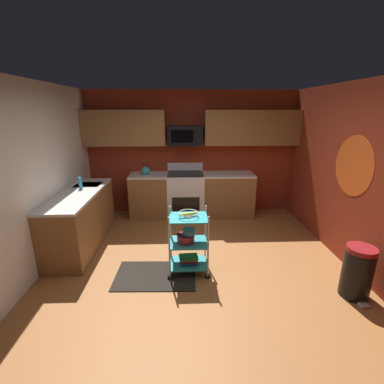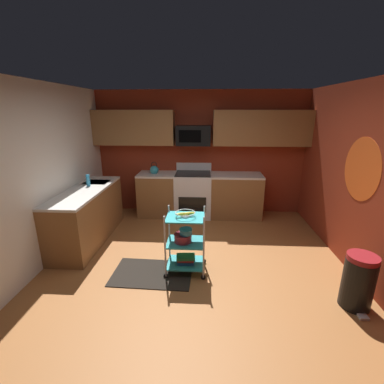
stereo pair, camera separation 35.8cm
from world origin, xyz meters
TOP-DOWN VIEW (x-y plane):
  - floor at (0.00, 0.00)m, footprint 4.40×4.80m
  - wall_back at (0.00, 2.43)m, footprint 4.52×0.06m
  - wall_left at (-2.23, 0.00)m, footprint 0.06×4.80m
  - wall_right at (2.23, 0.00)m, footprint 0.06×4.80m
  - wall_flower_decal at (2.20, 0.25)m, footprint 0.00×0.85m
  - counter_run at (-0.82, 1.57)m, footprint 3.50×2.51m
  - oven_range at (-0.14, 2.10)m, footprint 0.76×0.65m
  - upper_cabinets at (0.03, 2.23)m, footprint 4.40×0.33m
  - microwave at (-0.14, 2.21)m, footprint 0.70×0.39m
  - rolling_cart at (-0.13, -0.03)m, footprint 0.58×0.43m
  - fruit_bowl at (-0.13, -0.03)m, footprint 0.27×0.27m
  - mixing_bowl_large at (-0.17, -0.03)m, footprint 0.25×0.25m
  - mixing_bowl_small at (-0.13, -0.04)m, footprint 0.18×0.18m
  - book_stack at (-0.13, -0.03)m, footprint 0.27×0.19m
  - kettle at (-0.96, 2.10)m, footprint 0.21×0.18m
  - dish_soap_bottle at (-1.93, 1.07)m, footprint 0.06×0.06m
  - trash_can at (1.90, -0.63)m, footprint 0.34×0.42m
  - floor_rug at (-0.59, -0.13)m, footprint 1.12×0.74m

SIDE VIEW (x-z plane):
  - floor at x=0.00m, z-range -0.04..0.00m
  - floor_rug at x=-0.59m, z-range 0.00..0.01m
  - book_stack at x=-0.13m, z-range 0.13..0.24m
  - trash_can at x=1.90m, z-range 0.00..0.66m
  - rolling_cart at x=-0.13m, z-range 0.00..0.91m
  - counter_run at x=-0.82m, z-range 0.00..0.92m
  - oven_range at x=-0.14m, z-range -0.07..1.03m
  - mixing_bowl_large at x=-0.17m, z-range 0.46..0.58m
  - mixing_bowl_small at x=-0.13m, z-range 0.58..0.66m
  - fruit_bowl at x=-0.13m, z-range 0.84..0.91m
  - kettle at x=-0.96m, z-range 0.86..1.13m
  - dish_soap_bottle at x=-1.93m, z-range 0.92..1.12m
  - wall_back at x=0.00m, z-range 0.00..2.60m
  - wall_left at x=-2.23m, z-range 0.00..2.60m
  - wall_right at x=2.23m, z-range 0.00..2.60m
  - wall_flower_decal at x=2.20m, z-range 1.02..1.88m
  - microwave at x=-0.14m, z-range 1.50..1.90m
  - upper_cabinets at x=0.03m, z-range 1.50..2.20m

